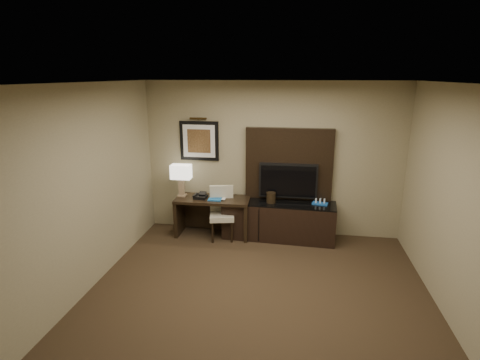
% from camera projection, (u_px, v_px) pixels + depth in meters
% --- Properties ---
extents(floor, '(4.50, 5.00, 0.01)m').
position_uv_depth(floor, '(254.00, 312.00, 4.57)').
color(floor, black).
rests_on(floor, ground).
extents(ceiling, '(4.50, 5.00, 0.01)m').
position_uv_depth(ceiling, '(257.00, 84.00, 3.83)').
color(ceiling, silver).
rests_on(ceiling, wall_back).
extents(wall_back, '(4.50, 0.01, 2.70)m').
position_uv_depth(wall_back, '(272.00, 159.00, 6.58)').
color(wall_back, gray).
rests_on(wall_back, floor).
extents(wall_left, '(0.01, 5.00, 2.70)m').
position_uv_depth(wall_left, '(71.00, 198.00, 4.53)').
color(wall_left, gray).
rests_on(wall_left, floor).
extents(wall_right, '(0.01, 5.00, 2.70)m').
position_uv_depth(wall_right, '(472.00, 219.00, 3.87)').
color(wall_right, gray).
rests_on(wall_right, floor).
extents(desk, '(1.31, 0.58, 0.70)m').
position_uv_depth(desk, '(213.00, 217.00, 6.66)').
color(desk, black).
rests_on(desk, floor).
extents(credenza, '(1.95, 0.62, 0.66)m').
position_uv_depth(credenza, '(279.00, 220.00, 6.54)').
color(credenza, black).
rests_on(credenza, floor).
extents(tv_wall_panel, '(1.50, 0.12, 1.30)m').
position_uv_depth(tv_wall_panel, '(289.00, 165.00, 6.50)').
color(tv_wall_panel, black).
rests_on(tv_wall_panel, wall_back).
extents(tv, '(1.00, 0.08, 0.60)m').
position_uv_depth(tv, '(288.00, 181.00, 6.47)').
color(tv, black).
rests_on(tv, tv_wall_panel).
extents(artwork, '(0.70, 0.04, 0.70)m').
position_uv_depth(artwork, '(199.00, 141.00, 6.67)').
color(artwork, black).
rests_on(artwork, wall_back).
extents(picture_light, '(0.04, 0.04, 0.30)m').
position_uv_depth(picture_light, '(198.00, 119.00, 6.52)').
color(picture_light, '#3F2D14').
rests_on(picture_light, wall_back).
extents(desk_chair, '(0.50, 0.55, 0.86)m').
position_uv_depth(desk_chair, '(222.00, 216.00, 6.49)').
color(desk_chair, beige).
rests_on(desk_chair, floor).
extents(table_lamp, '(0.36, 0.22, 0.57)m').
position_uv_depth(table_lamp, '(181.00, 180.00, 6.62)').
color(table_lamp, '#9F8363').
rests_on(table_lamp, desk).
extents(desk_phone, '(0.23, 0.21, 0.11)m').
position_uv_depth(desk_phone, '(201.00, 195.00, 6.54)').
color(desk_phone, black).
rests_on(desk_phone, desk).
extents(blue_folder, '(0.23, 0.31, 0.02)m').
position_uv_depth(blue_folder, '(216.00, 198.00, 6.54)').
color(blue_folder, '#17599A').
rests_on(blue_folder, desk).
extents(book, '(0.15, 0.02, 0.20)m').
position_uv_depth(book, '(217.00, 193.00, 6.52)').
color(book, '#B4A68E').
rests_on(book, desk).
extents(ice_bucket, '(0.19, 0.19, 0.18)m').
position_uv_depth(ice_bucket, '(271.00, 198.00, 6.42)').
color(ice_bucket, black).
rests_on(ice_bucket, credenza).
extents(minibar_tray, '(0.28, 0.20, 0.09)m').
position_uv_depth(minibar_tray, '(320.00, 202.00, 6.35)').
color(minibar_tray, '#1953A5').
rests_on(minibar_tray, credenza).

